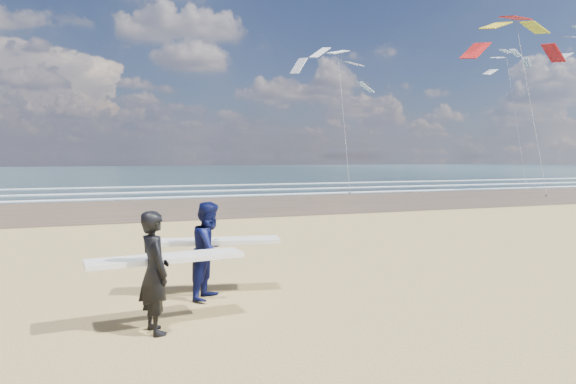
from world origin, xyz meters
name	(u,v)px	position (x,y,z in m)	size (l,w,h in m)	color
wet_sand_strip	(485,196)	(20.00, 18.00, 0.01)	(220.00, 12.00, 0.01)	#473726
ocean	(247,171)	(20.00, 72.00, 0.01)	(220.00, 100.00, 0.02)	#182F36
foam_breakers	(395,186)	(20.00, 28.10, 0.05)	(220.00, 11.70, 0.05)	white
surfer_near	(156,270)	(-1.27, 0.05, 0.86)	(2.24, 1.06, 1.67)	black
surfer_far	(211,249)	(-0.23, 1.46, 0.83)	(2.26, 1.31, 1.64)	#0C1144
kite_0	(524,68)	(24.01, 19.28, 8.11)	(7.91, 4.97, 13.13)	slate
kite_1	(342,99)	(13.80, 25.10, 6.31)	(6.36, 4.80, 11.05)	slate
kite_5	(514,104)	(35.10, 31.68, 7.38)	(5.50, 4.70, 13.71)	slate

